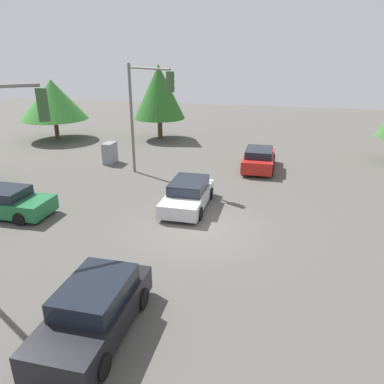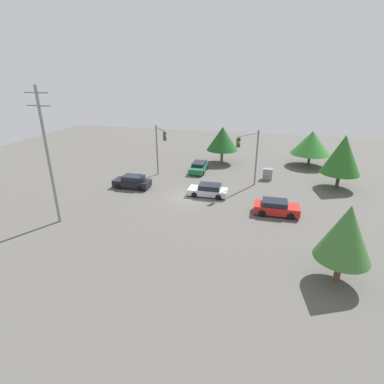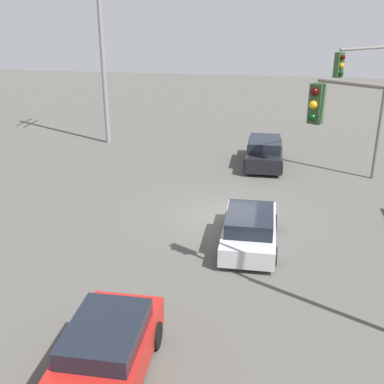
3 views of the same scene
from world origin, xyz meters
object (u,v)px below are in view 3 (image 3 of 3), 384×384
Objects in this scene: sedan_silver at (249,229)px; sedan_dark at (264,152)px; sedan_red at (105,354)px; traffic_signal_cross at (367,91)px.

sedan_dark reaches higher than sedan_silver.
sedan_red is at bearing -112.49° from sedan_silver.
sedan_dark is at bearing -101.40° from sedan_red.
sedan_red is at bearing 23.40° from traffic_signal_cross.
sedan_silver is 0.65× the size of traffic_signal_cross.
traffic_signal_cross reaches higher than sedan_dark.
traffic_signal_cross reaches higher than sedan_silver.
traffic_signal_cross is at bearing 56.54° from sedan_silver.
traffic_signal_cross is (14.54, -7.82, 3.79)m from sedan_red.
sedan_silver is at bearing 18.20° from traffic_signal_cross.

